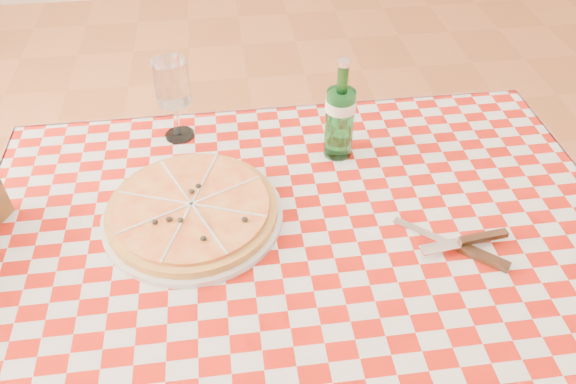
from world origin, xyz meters
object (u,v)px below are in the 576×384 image
at_px(water_bottle, 340,110).
at_px(dining_table, 301,266).
at_px(pizza_plate, 192,209).
at_px(wine_glass, 174,100).

bearing_deg(water_bottle, dining_table, -116.11).
relative_size(pizza_plate, wine_glass, 1.83).
bearing_deg(pizza_plate, water_bottle, 27.05).
height_order(pizza_plate, wine_glass, wine_glass).
distance_m(dining_table, wine_glass, 0.48).
height_order(pizza_plate, water_bottle, water_bottle).
bearing_deg(water_bottle, pizza_plate, -152.95).
xyz_separation_m(dining_table, wine_glass, (-0.24, 0.36, 0.20)).
height_order(dining_table, wine_glass, wine_glass).
xyz_separation_m(dining_table, water_bottle, (0.12, 0.24, 0.22)).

